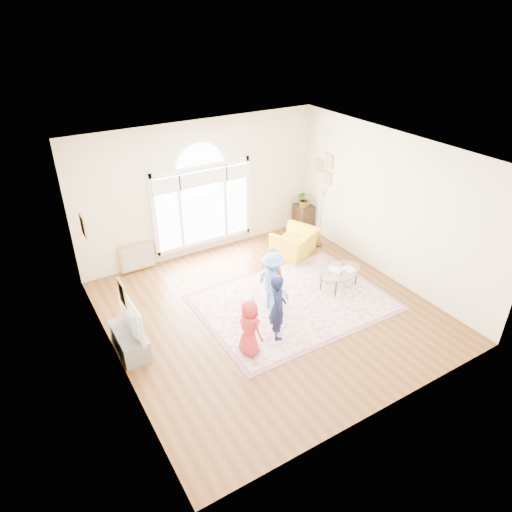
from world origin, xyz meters
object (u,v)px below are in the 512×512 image
coffee_table (340,272)px  armchair (295,243)px  television (126,316)px  area_rug (294,302)px  tv_console (130,341)px

coffee_table → armchair: (0.03, 1.67, -0.07)m
television → armchair: 4.70m
area_rug → coffee_table: 1.21m
area_rug → television: 3.41m
coffee_table → armchair: 1.67m
armchair → area_rug: bearing=29.1°
area_rug → tv_console: bearing=174.6°
area_rug → tv_console: 3.35m
television → coffee_table: (4.47, -0.35, -0.34)m
armchair → coffee_table: bearing=63.9°
television → tv_console: bearing=180.0°
tv_console → coffee_table: coffee_table is taller
coffee_table → tv_console: bearing=164.1°
armchair → television: bearing=-8.9°
tv_console → coffee_table: 4.49m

